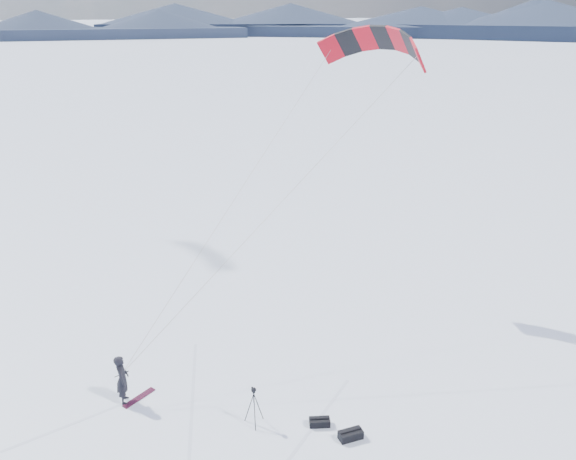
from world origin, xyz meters
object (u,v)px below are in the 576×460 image
snowkiter (125,401)px  tripod (254,401)px  gear_bag_a (351,435)px  snowboard (139,398)px  gear_bag_b (320,422)px

snowkiter → tripod: 5.06m
snowkiter → tripod: tripod is taller
snowkiter → gear_bag_a: 8.33m
tripod → gear_bag_a: (2.65, -2.06, -0.78)m
snowkiter → snowboard: snowkiter is taller
snowboard → gear_bag_b: 6.78m
snowboard → gear_bag_a: gear_bag_a is taller
snowkiter → tripod: size_ratio=1.32×
snowkiter → gear_bag_a: size_ratio=2.32×
gear_bag_b → gear_bag_a: bearing=-36.7°
tripod → gear_bag_b: tripod is taller
snowkiter → snowboard: bearing=-85.3°
gear_bag_b → snowkiter: bearing=165.5°
tripod → gear_bag_a: bearing=-51.6°
snowkiter → gear_bag_b: size_ratio=2.44×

